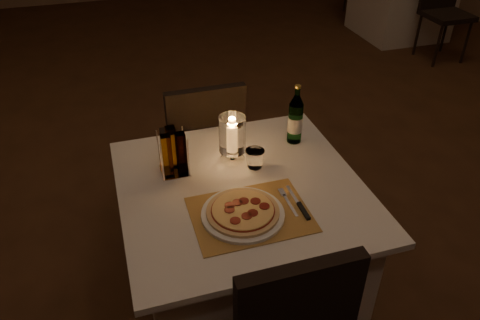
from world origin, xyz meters
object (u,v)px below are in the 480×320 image
object	(u,v)px
chair_far	(204,138)
pizza	(243,211)
tumbler	(255,159)
water_bottle	(295,119)
neighbor_table_right	(401,2)
main_table	(241,249)
plate	(243,214)
hurricane_candle	(232,136)

from	to	relation	value
chair_far	pizza	bearing A→B (deg)	-93.19
pizza	tumbler	xyz separation A→B (m)	(0.15, 0.30, 0.01)
tumbler	water_bottle	xyz separation A→B (m)	(0.25, 0.15, 0.08)
neighbor_table_right	water_bottle	bearing A→B (deg)	-131.14
main_table	plate	size ratio (longest dim) A/B	3.12
water_bottle	pizza	bearing A→B (deg)	-131.57
main_table	water_bottle	size ratio (longest dim) A/B	3.44
main_table	water_bottle	bearing A→B (deg)	37.52
neighbor_table_right	main_table	bearing A→B (deg)	-132.27
plate	chair_far	bearing A→B (deg)	86.80
water_bottle	hurricane_candle	distance (m)	0.34
chair_far	hurricane_candle	distance (m)	0.62
main_table	tumbler	bearing A→B (deg)	50.42
pizza	neighbor_table_right	world-z (taller)	pizza
plate	tumbler	distance (m)	0.33
pizza	main_table	bearing A→B (deg)	74.52
pizza	neighbor_table_right	size ratio (longest dim) A/B	0.28
plate	hurricane_candle	xyz separation A→B (m)	(0.07, 0.37, 0.12)
main_table	neighbor_table_right	xyz separation A→B (m)	(2.91, 3.21, 0.00)
plate	tumbler	bearing A→B (deg)	63.63
tumbler	hurricane_candle	bearing A→B (deg)	138.71
main_table	neighbor_table_right	size ratio (longest dim) A/B	1.00
hurricane_candle	neighbor_table_right	xyz separation A→B (m)	(2.90, 3.02, -0.50)
chair_far	plate	distance (m)	0.92
main_table	tumbler	size ratio (longest dim) A/B	11.88
hurricane_candle	pizza	bearing A→B (deg)	-100.19
plate	water_bottle	xyz separation A→B (m)	(0.39, 0.44, 0.11)
water_bottle	hurricane_candle	size ratio (longest dim) A/B	1.30
chair_far	water_bottle	world-z (taller)	water_bottle
hurricane_candle	neighbor_table_right	size ratio (longest dim) A/B	0.22
plate	hurricane_candle	size ratio (longest dim) A/B	1.43
chair_far	pizza	xyz separation A→B (m)	(-0.05, -0.89, 0.22)
chair_far	main_table	bearing A→B (deg)	-90.00
chair_far	tumbler	bearing A→B (deg)	-80.65
tumbler	chair_far	bearing A→B (deg)	99.35
plate	tumbler	xyz separation A→B (m)	(0.15, 0.30, 0.03)
water_bottle	tumbler	bearing A→B (deg)	-149.37
chair_far	tumbler	world-z (taller)	chair_far
plate	water_bottle	distance (m)	0.60
plate	water_bottle	size ratio (longest dim) A/B	1.10
tumbler	hurricane_candle	size ratio (longest dim) A/B	0.38
water_bottle	neighbor_table_right	bearing A→B (deg)	48.86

